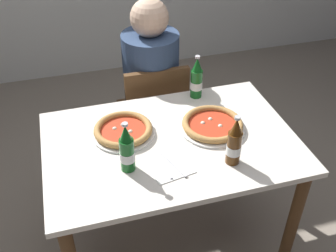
{
  "coord_description": "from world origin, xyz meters",
  "views": [
    {
      "loc": [
        -0.42,
        -1.41,
        1.95
      ],
      "look_at": [
        0.0,
        0.05,
        0.8
      ],
      "focal_mm": 42.51,
      "sensor_mm": 36.0,
      "label": 1
    }
  ],
  "objects_px": {
    "diner_seated": "(152,96)",
    "pizza_margherita_near": "(123,130)",
    "chair_behind_table": "(154,113)",
    "napkin_with_cutlery": "(169,166)",
    "beer_bottle_left": "(234,144)",
    "beer_bottle_right": "(127,150)",
    "pizza_marinara_far": "(212,125)",
    "dining_table_main": "(171,158)",
    "beer_bottle_center": "(196,80)"
  },
  "relations": [
    {
      "from": "diner_seated",
      "to": "pizza_margherita_near",
      "type": "distance_m",
      "value": 0.64
    },
    {
      "from": "pizza_margherita_near",
      "to": "beer_bottle_left",
      "type": "xyz_separation_m",
      "value": [
        0.43,
        -0.33,
        0.08
      ]
    },
    {
      "from": "diner_seated",
      "to": "pizza_margherita_near",
      "type": "bearing_deg",
      "value": -116.71
    },
    {
      "from": "beer_bottle_left",
      "to": "napkin_with_cutlery",
      "type": "distance_m",
      "value": 0.3
    },
    {
      "from": "pizza_marinara_far",
      "to": "beer_bottle_right",
      "type": "distance_m",
      "value": 0.5
    },
    {
      "from": "chair_behind_table",
      "to": "diner_seated",
      "type": "relative_size",
      "value": 0.7
    },
    {
      "from": "chair_behind_table",
      "to": "pizza_margherita_near",
      "type": "distance_m",
      "value": 0.64
    },
    {
      "from": "beer_bottle_center",
      "to": "dining_table_main",
      "type": "bearing_deg",
      "value": -125.71
    },
    {
      "from": "beer_bottle_center",
      "to": "pizza_margherita_near",
      "type": "bearing_deg",
      "value": -153.57
    },
    {
      "from": "pizza_marinara_far",
      "to": "beer_bottle_center",
      "type": "relative_size",
      "value": 1.33
    },
    {
      "from": "pizza_marinara_far",
      "to": "napkin_with_cutlery",
      "type": "distance_m",
      "value": 0.35
    },
    {
      "from": "chair_behind_table",
      "to": "beer_bottle_right",
      "type": "height_order",
      "value": "beer_bottle_right"
    },
    {
      "from": "chair_behind_table",
      "to": "pizza_margherita_near",
      "type": "relative_size",
      "value": 2.75
    },
    {
      "from": "beer_bottle_left",
      "to": "diner_seated",
      "type": "bearing_deg",
      "value": 100.01
    },
    {
      "from": "beer_bottle_center",
      "to": "beer_bottle_right",
      "type": "xyz_separation_m",
      "value": [
        -0.48,
        -0.47,
        0.0
      ]
    },
    {
      "from": "pizza_margherita_near",
      "to": "pizza_marinara_far",
      "type": "distance_m",
      "value": 0.44
    },
    {
      "from": "chair_behind_table",
      "to": "beer_bottle_center",
      "type": "distance_m",
      "value": 0.49
    },
    {
      "from": "chair_behind_table",
      "to": "beer_bottle_right",
      "type": "xyz_separation_m",
      "value": [
        -0.3,
        -0.75,
        0.37
      ]
    },
    {
      "from": "chair_behind_table",
      "to": "beer_bottle_left",
      "type": "distance_m",
      "value": 0.92
    },
    {
      "from": "beer_bottle_right",
      "to": "napkin_with_cutlery",
      "type": "bearing_deg",
      "value": -11.31
    },
    {
      "from": "beer_bottle_right",
      "to": "dining_table_main",
      "type": "bearing_deg",
      "value": 30.05
    },
    {
      "from": "beer_bottle_right",
      "to": "pizza_margherita_near",
      "type": "bearing_deg",
      "value": 84.07
    },
    {
      "from": "chair_behind_table",
      "to": "napkin_with_cutlery",
      "type": "relative_size",
      "value": 4.06
    },
    {
      "from": "chair_behind_table",
      "to": "dining_table_main",
      "type": "bearing_deg",
      "value": 84.52
    },
    {
      "from": "chair_behind_table",
      "to": "beer_bottle_left",
      "type": "height_order",
      "value": "beer_bottle_left"
    },
    {
      "from": "beer_bottle_left",
      "to": "beer_bottle_center",
      "type": "relative_size",
      "value": 1.0
    },
    {
      "from": "dining_table_main",
      "to": "beer_bottle_left",
      "type": "xyz_separation_m",
      "value": [
        0.22,
        -0.22,
        0.22
      ]
    },
    {
      "from": "pizza_margherita_near",
      "to": "pizza_marinara_far",
      "type": "relative_size",
      "value": 0.94
    },
    {
      "from": "beer_bottle_left",
      "to": "beer_bottle_right",
      "type": "xyz_separation_m",
      "value": [
        -0.46,
        0.08,
        0.0
      ]
    },
    {
      "from": "pizza_margherita_near",
      "to": "beer_bottle_right",
      "type": "xyz_separation_m",
      "value": [
        -0.03,
        -0.25,
        0.08
      ]
    },
    {
      "from": "beer_bottle_center",
      "to": "napkin_with_cutlery",
      "type": "distance_m",
      "value": 0.6
    },
    {
      "from": "diner_seated",
      "to": "napkin_with_cutlery",
      "type": "distance_m",
      "value": 0.86
    },
    {
      "from": "pizza_margherita_near",
      "to": "beer_bottle_left",
      "type": "height_order",
      "value": "beer_bottle_left"
    },
    {
      "from": "pizza_margherita_near",
      "to": "napkin_with_cutlery",
      "type": "distance_m",
      "value": 0.32
    },
    {
      "from": "napkin_with_cutlery",
      "to": "chair_behind_table",
      "type": "bearing_deg",
      "value": 81.01
    },
    {
      "from": "napkin_with_cutlery",
      "to": "dining_table_main",
      "type": "bearing_deg",
      "value": 71.35
    },
    {
      "from": "beer_bottle_left",
      "to": "beer_bottle_right",
      "type": "distance_m",
      "value": 0.46
    },
    {
      "from": "diner_seated",
      "to": "pizza_marinara_far",
      "type": "relative_size",
      "value": 3.68
    },
    {
      "from": "pizza_margherita_near",
      "to": "pizza_marinara_far",
      "type": "xyz_separation_m",
      "value": [
        0.43,
        -0.08,
        -0.0
      ]
    },
    {
      "from": "chair_behind_table",
      "to": "pizza_marinara_far",
      "type": "height_order",
      "value": "chair_behind_table"
    },
    {
      "from": "beer_bottle_center",
      "to": "napkin_with_cutlery",
      "type": "xyz_separation_m",
      "value": [
        -0.3,
        -0.51,
        -0.1
      ]
    },
    {
      "from": "dining_table_main",
      "to": "napkin_with_cutlery",
      "type": "bearing_deg",
      "value": -108.65
    },
    {
      "from": "dining_table_main",
      "to": "pizza_margherita_near",
      "type": "xyz_separation_m",
      "value": [
        -0.21,
        0.11,
        0.14
      ]
    },
    {
      "from": "diner_seated",
      "to": "beer_bottle_left",
      "type": "relative_size",
      "value": 4.89
    },
    {
      "from": "pizza_marinara_far",
      "to": "diner_seated",
      "type": "bearing_deg",
      "value": 104.23
    },
    {
      "from": "dining_table_main",
      "to": "diner_seated",
      "type": "distance_m",
      "value": 0.67
    },
    {
      "from": "dining_table_main",
      "to": "beer_bottle_right",
      "type": "xyz_separation_m",
      "value": [
        -0.23,
        -0.14,
        0.22
      ]
    },
    {
      "from": "dining_table_main",
      "to": "pizza_margherita_near",
      "type": "distance_m",
      "value": 0.27
    },
    {
      "from": "beer_bottle_center",
      "to": "beer_bottle_right",
      "type": "distance_m",
      "value": 0.67
    },
    {
      "from": "beer_bottle_right",
      "to": "pizza_marinara_far",
      "type": "bearing_deg",
      "value": 20.59
    }
  ]
}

